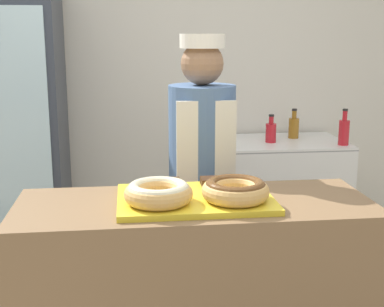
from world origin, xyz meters
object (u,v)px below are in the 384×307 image
at_px(donut_light_glaze, 158,192).
at_px(bottle_red_b, 344,131).
at_px(chest_freezer, 283,195).
at_px(brownie_back_left, 170,183).
at_px(beverage_fridge, 23,129).
at_px(bottle_red, 271,132).
at_px(donut_chocolate_glaze, 235,189).
at_px(brownie_back_right, 211,181).
at_px(serving_tray, 195,199).
at_px(bottle_amber, 294,127).
at_px(baker_person, 202,184).

bearing_deg(donut_light_glaze, bottle_red_b, 48.62).
relative_size(donut_light_glaze, chest_freezer, 0.30).
relative_size(brownie_back_left, beverage_fridge, 0.04).
relative_size(chest_freezer, bottle_red, 4.28).
xyz_separation_m(brownie_back_left, bottle_red, (0.87, 1.55, -0.07)).
distance_m(donut_chocolate_glaze, beverage_fridge, 2.15).
distance_m(brownie_back_left, brownie_back_right, 0.18).
height_order(donut_light_glaze, bottle_red_b, bottle_red_b).
distance_m(serving_tray, donut_light_glaze, 0.18).
height_order(donut_chocolate_glaze, beverage_fridge, beverage_fridge).
height_order(serving_tray, brownie_back_left, brownie_back_left).
height_order(donut_chocolate_glaze, bottle_amber, bottle_amber).
bearing_deg(brownie_back_left, bottle_red, 60.74).
bearing_deg(bottle_red_b, bottle_red, 162.34).
height_order(serving_tray, beverage_fridge, beverage_fridge).
distance_m(donut_chocolate_glaze, bottle_red, 1.89).
distance_m(serving_tray, baker_person, 0.61).
bearing_deg(beverage_fridge, bottle_red_b, -4.97).
height_order(baker_person, beverage_fridge, beverage_fridge).
xyz_separation_m(donut_chocolate_glaze, chest_freezer, (0.75, 1.82, -0.61)).
bearing_deg(chest_freezer, serving_tray, -117.20).
height_order(beverage_fridge, bottle_red_b, beverage_fridge).
height_order(bottle_red, bottle_red_b, bottle_red_b).
bearing_deg(bottle_red, donut_chocolate_glaze, -109.44).
height_order(brownie_back_right, bottle_amber, bottle_amber).
height_order(donut_chocolate_glaze, brownie_back_right, donut_chocolate_glaze).
bearing_deg(donut_chocolate_glaze, beverage_fridge, 122.35).
bearing_deg(chest_freezer, beverage_fridge, -179.80).
relative_size(brownie_back_left, brownie_back_right, 1.00).
bearing_deg(baker_person, bottle_amber, 54.80).
bearing_deg(brownie_back_right, bottle_amber, 61.75).
bearing_deg(brownie_back_left, bottle_amber, 57.28).
relative_size(donut_light_glaze, bottle_red, 1.30).
bearing_deg(bottle_amber, beverage_fridge, -177.19).
relative_size(donut_light_glaze, baker_person, 0.16).
height_order(chest_freezer, bottle_red, bottle_red).
distance_m(serving_tray, bottle_red_b, 2.00).
xyz_separation_m(brownie_back_left, brownie_back_right, (0.18, 0.00, 0.00)).
distance_m(brownie_back_right, baker_person, 0.45).
distance_m(brownie_back_left, baker_person, 0.50).
bearing_deg(bottle_red, brownie_back_left, -119.26).
bearing_deg(serving_tray, donut_chocolate_glaze, -25.02).
bearing_deg(bottle_red, baker_person, -120.92).
xyz_separation_m(bottle_red, bottle_red_b, (0.49, -0.16, 0.02)).
bearing_deg(donut_chocolate_glaze, serving_tray, 154.98).
bearing_deg(baker_person, bottle_red, 59.08).
bearing_deg(bottle_red, serving_tray, -114.56).
distance_m(brownie_back_left, bottle_amber, 2.01).
relative_size(baker_person, bottle_red_b, 6.26).
bearing_deg(brownie_back_right, baker_person, 87.08).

